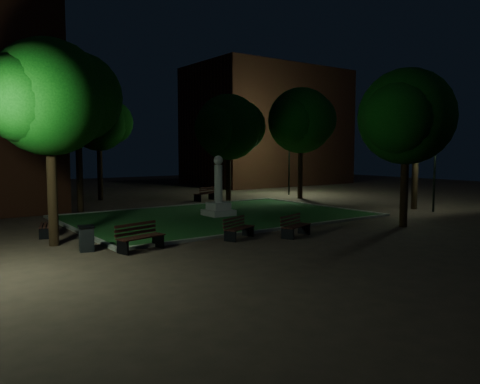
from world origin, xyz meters
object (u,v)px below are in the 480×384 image
object	(u,v)px
bench_near_left	(238,229)
bench_near_right	(295,226)
monument	(218,199)
trash_bin	(86,238)
bench_left_side	(49,226)
bench_far_side	(206,194)
bench_west_near	(140,238)

from	to	relation	value
bench_near_left	bench_near_right	xyz separation A→B (m)	(2.19, -0.97, 0.01)
monument	bench_near_left	xyz separation A→B (m)	(-2.77, -5.68, -0.55)
trash_bin	bench_left_side	bearing A→B (deg)	94.87
bench_far_side	bench_near_right	bearing A→B (deg)	55.33
bench_near_left	bench_west_near	world-z (taller)	bench_west_near
bench_far_side	trash_bin	size ratio (longest dim) A/B	2.06
bench_near_right	bench_left_side	size ratio (longest dim) A/B	0.98
bench_near_left	bench_near_right	distance (m)	2.40
bench_left_side	trash_bin	size ratio (longest dim) A/B	1.91
bench_near_left	bench_left_side	size ratio (longest dim) A/B	0.96
bench_west_near	bench_far_side	bearing A→B (deg)	36.71
bench_near_right	trash_bin	distance (m)	8.20
bench_near_right	bench_west_near	bearing A→B (deg)	150.13
bench_left_side	trash_bin	bearing A→B (deg)	20.47
monument	bench_west_near	size ratio (longest dim) A/B	1.71
monument	bench_near_right	world-z (taller)	monument
trash_bin	bench_west_near	bearing A→B (deg)	-31.64
monument	bench_left_side	xyz separation A→B (m)	(-8.81, -0.57, -0.53)
trash_bin	monument	bearing A→B (deg)	27.73
bench_west_near	trash_bin	xyz separation A→B (m)	(-1.58, 0.98, 0.01)
bench_near_left	bench_far_side	world-z (taller)	bench_far_side
bench_near_left	bench_near_right	size ratio (longest dim) A/B	0.97
monument	bench_west_near	distance (m)	8.79
bench_left_side	monument	bearing A→B (deg)	109.33
bench_far_side	monument	bearing A→B (deg)	45.55
monument	bench_near_right	size ratio (longest dim) A/B	1.86
bench_near_left	bench_west_near	size ratio (longest dim) A/B	0.89
bench_near_right	bench_left_side	distance (m)	10.23
bench_far_side	bench_near_left	bearing A→B (deg)	45.87
monument	trash_bin	distance (m)	9.59
monument	trash_bin	size ratio (longest dim) A/B	3.49
bench_near_left	trash_bin	bearing A→B (deg)	144.88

